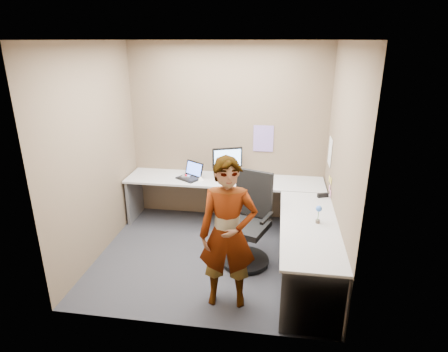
% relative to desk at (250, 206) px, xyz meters
% --- Properties ---
extents(ground, '(3.00, 3.00, 0.00)m').
position_rel_desk_xyz_m(ground, '(-0.44, -0.39, -0.59)').
color(ground, '#27272C').
rests_on(ground, ground).
extents(wall_back, '(3.00, 0.00, 3.00)m').
position_rel_desk_xyz_m(wall_back, '(-0.44, 0.91, 0.76)').
color(wall_back, brown).
rests_on(wall_back, ground).
extents(wall_right, '(0.00, 2.70, 2.70)m').
position_rel_desk_xyz_m(wall_right, '(1.06, -0.39, 0.76)').
color(wall_right, brown).
rests_on(wall_right, ground).
extents(wall_left, '(0.00, 2.70, 2.70)m').
position_rel_desk_xyz_m(wall_left, '(-1.94, -0.39, 0.76)').
color(wall_left, brown).
rests_on(wall_left, ground).
extents(ceiling, '(3.00, 3.00, 0.00)m').
position_rel_desk_xyz_m(ceiling, '(-0.44, -0.39, 2.11)').
color(ceiling, white).
rests_on(ceiling, wall_back).
extents(desk, '(2.98, 2.58, 0.73)m').
position_rel_desk_xyz_m(desk, '(0.00, 0.00, 0.00)').
color(desk, '#B6B6B6').
rests_on(desk, ground).
extents(paper_ream, '(0.34, 0.29, 0.06)m').
position_rel_desk_xyz_m(paper_ream, '(-0.39, 0.60, 0.17)').
color(paper_ream, red).
rests_on(paper_ream, desk).
extents(monitor, '(0.43, 0.21, 0.42)m').
position_rel_desk_xyz_m(monitor, '(-0.39, 0.62, 0.45)').
color(monitor, black).
rests_on(monitor, paper_ream).
extents(laptop, '(0.43, 0.42, 0.24)m').
position_rel_desk_xyz_m(laptop, '(-0.94, 0.57, 0.20)').
color(laptop, black).
rests_on(laptop, desk).
extents(trackball_mouse, '(0.12, 0.08, 0.07)m').
position_rel_desk_xyz_m(trackball_mouse, '(-1.01, 0.54, 0.17)').
color(trackball_mouse, '#B7B7BC').
rests_on(trackball_mouse, desk).
extents(origami, '(0.10, 0.10, 0.06)m').
position_rel_desk_xyz_m(origami, '(-0.78, 0.50, 0.17)').
color(origami, white).
rests_on(origami, desk).
extents(stapler, '(0.15, 0.09, 0.05)m').
position_rel_desk_xyz_m(stapler, '(0.96, 0.11, 0.17)').
color(stapler, black).
rests_on(stapler, desk).
extents(flower, '(0.07, 0.07, 0.22)m').
position_rel_desk_xyz_m(flower, '(0.83, -0.66, 0.28)').
color(flower, brown).
rests_on(flower, desk).
extents(calendar_purple, '(0.30, 0.01, 0.40)m').
position_rel_desk_xyz_m(calendar_purple, '(0.11, 0.90, 0.71)').
color(calendar_purple, '#846BB7').
rests_on(calendar_purple, wall_back).
extents(calendar_white, '(0.01, 0.28, 0.38)m').
position_rel_desk_xyz_m(calendar_white, '(1.05, 0.51, 0.66)').
color(calendar_white, white).
rests_on(calendar_white, wall_right).
extents(sticky_note_a, '(0.01, 0.07, 0.07)m').
position_rel_desk_xyz_m(sticky_note_a, '(1.05, 0.16, 0.36)').
color(sticky_note_a, '#F2E059').
rests_on(sticky_note_a, wall_right).
extents(sticky_note_b, '(0.01, 0.07, 0.07)m').
position_rel_desk_xyz_m(sticky_note_b, '(1.05, 0.21, 0.23)').
color(sticky_note_b, pink).
rests_on(sticky_note_b, wall_right).
extents(sticky_note_c, '(0.01, 0.07, 0.07)m').
position_rel_desk_xyz_m(sticky_note_c, '(1.05, 0.09, 0.21)').
color(sticky_note_c, pink).
rests_on(sticky_note_c, wall_right).
extents(sticky_note_d, '(0.01, 0.07, 0.07)m').
position_rel_desk_xyz_m(sticky_note_d, '(1.05, 0.31, 0.33)').
color(sticky_note_d, '#F2E059').
rests_on(sticky_note_d, wall_right).
extents(office_chair, '(0.67, 0.66, 1.16)m').
position_rel_desk_xyz_m(office_chair, '(0.01, -0.41, -0.11)').
color(office_chair, black).
rests_on(office_chair, ground).
extents(person, '(0.63, 0.44, 1.64)m').
position_rel_desk_xyz_m(person, '(-0.12, -1.24, 0.23)').
color(person, '#999399').
rests_on(person, ground).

